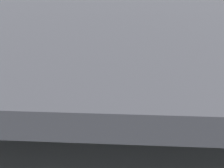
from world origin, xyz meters
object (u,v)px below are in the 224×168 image
Objects in this scene: crew_worker_near_nose at (64,128)px; traffic_cone_orange at (100,121)px; boarding_stairs at (105,104)px; crew_worker_by_stairs at (114,112)px; airplane_distant at (28,43)px; airplane_main at (119,73)px.

crew_worker_near_nose is 2.70× the size of traffic_cone_orange.
crew_worker_by_stairs is at bearing -62.70° from boarding_stairs.
airplane_distant is (-26.70, 37.62, 2.64)m from boarding_stairs.
traffic_cone_orange is (4.55, 3.43, -0.63)m from crew_worker_near_nose.
airplane_main reaches higher than boarding_stairs.
airplane_main is at bearing 80.94° from traffic_cone_orange.
traffic_cone_orange is at bearing 37.03° from crew_worker_near_nose.
crew_worker_by_stairs is 0.05× the size of airplane_distant.
airplane_main is 12.80m from crew_worker_by_stairs.
airplane_main is at bearing 88.26° from crew_worker_by_stairs.
traffic_cone_orange is at bearing -93.71° from boarding_stairs.
crew_worker_by_stairs is at bearing -91.74° from airplane_main.
boarding_stairs reaches higher than crew_worker_near_nose.
traffic_cone_orange is (-2.34, -14.66, -3.06)m from airplane_main.
crew_worker_near_nose is at bearing -119.42° from boarding_stairs.
boarding_stairs is 7.57× the size of traffic_cone_orange.
boarding_stairs reaches higher than crew_worker_by_stairs.
crew_worker_near_nose is 51.23m from airplane_distant.
airplane_main is 9.98m from boarding_stairs.
airplane_distant reaches higher than airplane_main.
crew_worker_by_stairs is (1.62, -3.14, 0.17)m from boarding_stairs.
boarding_stairs is at bearing -54.63° from airplane_distant.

